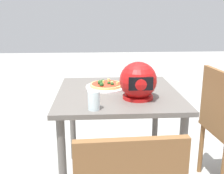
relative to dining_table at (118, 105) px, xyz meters
The scene contains 5 objects.
dining_table is the anchor object (origin of this frame).
pizza_plate 0.17m from the dining_table, 54.42° to the right, with size 0.31×0.31×0.01m, color white.
pizza 0.19m from the dining_table, 53.15° to the right, with size 0.24×0.24×0.05m.
motorcycle_helmet 0.30m from the dining_table, 125.90° to the left, with size 0.24×0.24×0.24m.
drinking_glass 0.43m from the dining_table, 64.52° to the left, with size 0.07×0.07×0.11m, color silver.
Camera 1 is at (0.16, 1.86, 1.29)m, focal length 43.91 mm.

